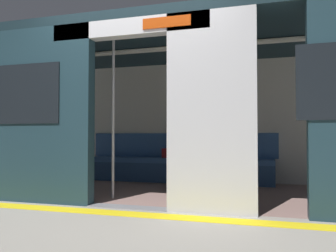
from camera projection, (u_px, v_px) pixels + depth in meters
ground_plane at (128, 208)px, 3.95m from camera, size 60.00×60.00×0.00m
platform_edge_strip at (118, 213)px, 3.66m from camera, size 8.00×0.24×0.01m
train_car at (156, 90)px, 5.17m from camera, size 6.40×2.75×2.33m
bench_seat at (177, 164)px, 6.11m from camera, size 3.39×0.44×0.44m
person_seated at (192, 146)px, 5.99m from camera, size 0.55×0.69×1.17m
handbag at (169, 153)px, 6.20m from camera, size 0.26×0.15×0.17m
book at (214, 158)px, 6.01m from camera, size 0.21×0.26×0.03m
grab_pole_door at (113, 117)px, 4.57m from camera, size 0.04×0.04×2.19m
grab_pole_far at (177, 116)px, 4.42m from camera, size 0.04×0.04×2.19m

